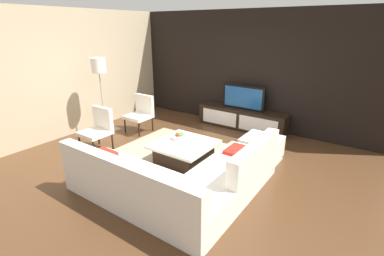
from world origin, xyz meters
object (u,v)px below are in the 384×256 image
(coffee_table, at_px, (184,152))
(accent_chair_far, at_px, (141,111))
(media_console, at_px, (242,119))
(fruit_bowl, at_px, (179,137))
(ottoman, at_px, (261,147))
(sectional_couch, at_px, (179,181))
(television, at_px, (243,97))
(floor_lamp, at_px, (99,70))
(accent_chair_near, at_px, (99,127))

(coffee_table, xyz_separation_m, accent_chair_far, (-1.84, 0.76, 0.29))
(media_console, bearing_deg, fruit_bowl, -97.34)
(accent_chair_far, bearing_deg, media_console, 27.98)
(media_console, xyz_separation_m, fruit_bowl, (-0.28, -2.19, 0.18))
(ottoman, distance_m, accent_chair_far, 2.99)
(fruit_bowl, bearing_deg, sectional_couch, -53.15)
(television, bearing_deg, ottoman, -51.37)
(floor_lamp, xyz_separation_m, accent_chair_far, (0.57, 0.65, -1.01))
(coffee_table, relative_size, fruit_bowl, 3.74)
(ottoman, distance_m, fruit_bowl, 1.61)
(sectional_couch, height_order, ottoman, sectional_couch)
(ottoman, height_order, fruit_bowl, fruit_bowl)
(television, height_order, fruit_bowl, television)
(accent_chair_near, height_order, fruit_bowl, accent_chair_near)
(television, xyz_separation_m, coffee_table, (-0.10, -2.30, -0.59))
(ottoman, bearing_deg, television, 128.63)
(accent_chair_near, xyz_separation_m, ottoman, (2.90, 1.54, -0.29))
(sectional_couch, bearing_deg, coffee_table, 122.67)
(floor_lamp, height_order, ottoman, floor_lamp)
(fruit_bowl, xyz_separation_m, accent_chair_far, (-1.66, 0.66, 0.05))
(coffee_table, height_order, floor_lamp, floor_lamp)
(floor_lamp, relative_size, accent_chair_far, 2.03)
(sectional_couch, xyz_separation_m, accent_chair_near, (-2.42, 0.47, 0.21))
(ottoman, relative_size, fruit_bowl, 2.50)
(fruit_bowl, distance_m, accent_chair_far, 1.79)
(television, relative_size, fruit_bowl, 3.83)
(fruit_bowl, bearing_deg, media_console, 82.66)
(fruit_bowl, bearing_deg, television, 82.66)
(television, xyz_separation_m, sectional_couch, (0.53, -3.28, -0.51))
(coffee_table, bearing_deg, media_console, 87.51)
(accent_chair_far, bearing_deg, television, 27.99)
(television, xyz_separation_m, accent_chair_near, (-1.88, -2.81, -0.30))
(television, distance_m, accent_chair_far, 2.49)
(sectional_couch, xyz_separation_m, ottoman, (0.49, 2.01, -0.08))
(ottoman, xyz_separation_m, accent_chair_far, (-2.96, -0.26, 0.29))
(television, distance_m, floor_lamp, 3.40)
(television, height_order, floor_lamp, floor_lamp)
(media_console, relative_size, coffee_table, 2.12)
(media_console, relative_size, sectional_couch, 0.88)
(sectional_couch, xyz_separation_m, accent_chair_far, (-2.47, 1.75, 0.21))
(media_console, bearing_deg, television, 90.00)
(accent_chair_near, bearing_deg, floor_lamp, 144.09)
(coffee_table, bearing_deg, accent_chair_far, 157.52)
(accent_chair_near, bearing_deg, ottoman, 37.44)
(sectional_couch, relative_size, fruit_bowl, 9.02)
(media_console, distance_m, accent_chair_near, 3.39)
(media_console, height_order, accent_chair_near, accent_chair_near)
(media_console, relative_size, floor_lamp, 1.26)
(television, bearing_deg, fruit_bowl, -97.34)
(floor_lamp, bearing_deg, sectional_couch, -19.89)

